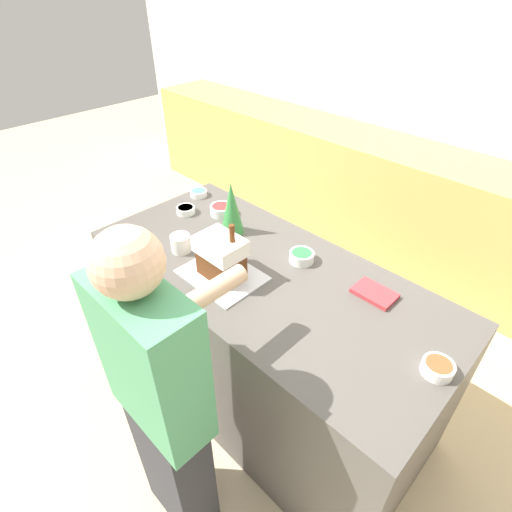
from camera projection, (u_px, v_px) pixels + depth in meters
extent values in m
plane|color=#C6B28E|center=(263.00, 389.00, 2.40)|extent=(12.00, 12.00, 0.00)
cube|color=white|center=(470.00, 97.00, 2.83)|extent=(8.00, 0.05, 2.60)
cube|color=tan|center=(420.00, 214.00, 3.14)|extent=(6.00, 0.60, 0.95)
cube|color=#514C47|center=(264.00, 338.00, 2.13)|extent=(1.80, 0.83, 0.91)
cube|color=silver|center=(222.00, 275.00, 1.84)|extent=(0.37, 0.28, 0.01)
cube|color=#5B2D14|center=(221.00, 264.00, 1.80)|extent=(0.19, 0.14, 0.12)
cube|color=white|center=(220.00, 246.00, 1.74)|extent=(0.21, 0.16, 0.07)
cylinder|color=#5B2D14|center=(232.00, 233.00, 1.68)|extent=(0.02, 0.02, 0.08)
cone|color=#33843D|center=(232.00, 208.00, 2.05)|extent=(0.12, 0.12, 0.29)
cylinder|color=silver|center=(222.00, 210.00, 2.27)|extent=(0.13, 0.13, 0.05)
cylinder|color=red|center=(221.00, 207.00, 2.26)|extent=(0.11, 0.11, 0.01)
cylinder|color=white|center=(199.00, 193.00, 2.46)|extent=(0.10, 0.10, 0.04)
cylinder|color=#4770DB|center=(198.00, 191.00, 2.45)|extent=(0.08, 0.08, 0.01)
cylinder|color=white|center=(438.00, 368.00, 1.40)|extent=(0.11, 0.11, 0.05)
cylinder|color=brown|center=(439.00, 365.00, 1.39)|extent=(0.09, 0.09, 0.01)
cylinder|color=white|center=(186.00, 210.00, 2.29)|extent=(0.11, 0.11, 0.04)
cylinder|color=yellow|center=(185.00, 208.00, 2.28)|extent=(0.09, 0.09, 0.01)
cylinder|color=white|center=(302.00, 257.00, 1.92)|extent=(0.12, 0.12, 0.05)
cylinder|color=green|center=(302.00, 254.00, 1.90)|extent=(0.10, 0.10, 0.01)
cube|color=#B23338|center=(374.00, 293.00, 1.73)|extent=(0.18, 0.12, 0.02)
cylinder|color=white|center=(181.00, 243.00, 1.97)|extent=(0.10, 0.10, 0.09)
cube|color=#333338|center=(176.00, 464.00, 1.68)|extent=(0.31, 0.17, 0.75)
cube|color=#4C9966|center=(151.00, 361.00, 1.28)|extent=(0.41, 0.18, 0.59)
sphere|color=#DBAD89|center=(127.00, 263.00, 1.04)|extent=(0.20, 0.20, 0.20)
cylinder|color=#DBAD89|center=(197.00, 300.00, 1.32)|extent=(0.07, 0.41, 0.07)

